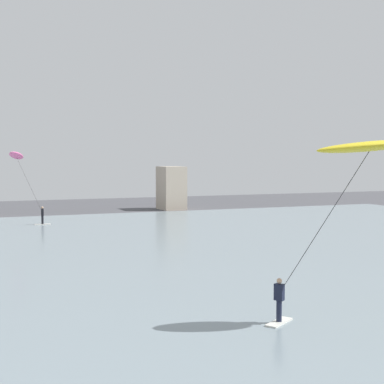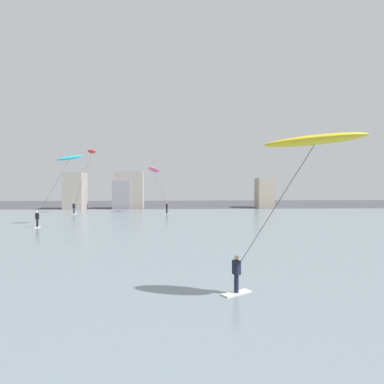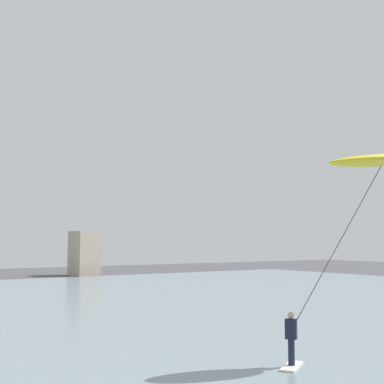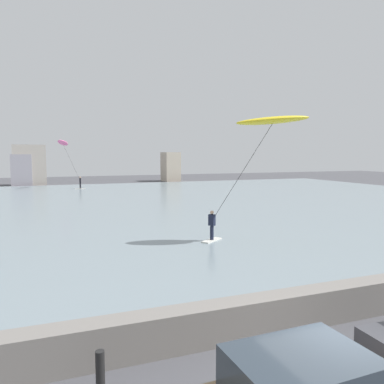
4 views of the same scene
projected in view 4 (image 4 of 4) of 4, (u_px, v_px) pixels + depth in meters
name	position (u px, v px, depth m)	size (l,w,h in m)	color
seawall_barrier	(257.00, 316.00, 10.09)	(60.00, 0.70, 1.00)	slate
water_bay	(106.00, 206.00, 34.92)	(84.00, 52.00, 0.10)	gray
far_shore_buildings	(44.00, 167.00, 58.83)	(34.38, 5.72, 6.20)	#A89E93
bollard_post	(100.00, 375.00, 7.40)	(0.18, 0.18, 0.97)	black
kitesurfer_pink	(65.00, 147.00, 52.21)	(3.68, 4.33, 6.78)	silver
kitesurfer_yellow	(269.00, 128.00, 19.71)	(5.53, 3.11, 6.77)	silver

